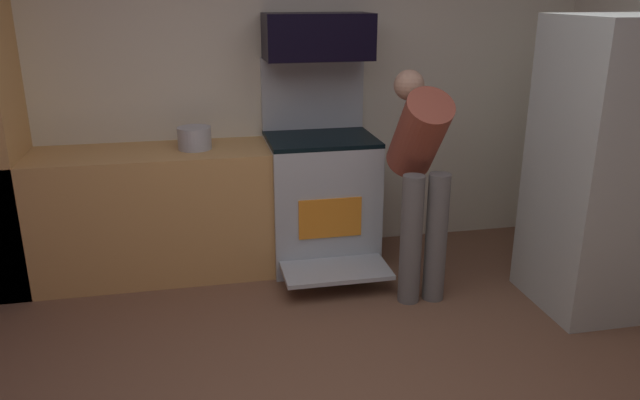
{
  "coord_description": "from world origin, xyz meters",
  "views": [
    {
      "loc": [
        -0.49,
        -2.25,
        1.93
      ],
      "look_at": [
        0.04,
        0.3,
        1.05
      ],
      "focal_mm": 34.76,
      "sensor_mm": 36.0,
      "label": 1
    }
  ],
  "objects_px": {
    "refrigerator": "(616,168)",
    "stock_pot": "(194,138)",
    "oven_range": "(320,196)",
    "person_cook": "(420,168)",
    "microwave": "(318,36)"
  },
  "relations": [
    {
      "from": "person_cook",
      "to": "stock_pot",
      "type": "relative_size",
      "value": 6.34
    },
    {
      "from": "refrigerator",
      "to": "stock_pot",
      "type": "bearing_deg",
      "value": 157.98
    },
    {
      "from": "oven_range",
      "to": "refrigerator",
      "type": "bearing_deg",
      "value": -31.43
    },
    {
      "from": "microwave",
      "to": "refrigerator",
      "type": "height_order",
      "value": "refrigerator"
    },
    {
      "from": "microwave",
      "to": "oven_range",
      "type": "bearing_deg",
      "value": -90.0
    },
    {
      "from": "microwave",
      "to": "person_cook",
      "type": "distance_m",
      "value": 1.18
    },
    {
      "from": "person_cook",
      "to": "stock_pot",
      "type": "bearing_deg",
      "value": 155.0
    },
    {
      "from": "oven_range",
      "to": "stock_pot",
      "type": "distance_m",
      "value": 1.0
    },
    {
      "from": "refrigerator",
      "to": "stock_pot",
      "type": "distance_m",
      "value": 2.72
    },
    {
      "from": "refrigerator",
      "to": "stock_pot",
      "type": "relative_size",
      "value": 7.9
    },
    {
      "from": "microwave",
      "to": "refrigerator",
      "type": "relative_size",
      "value": 0.41
    },
    {
      "from": "oven_range",
      "to": "stock_pot",
      "type": "height_order",
      "value": "oven_range"
    },
    {
      "from": "oven_range",
      "to": "person_cook",
      "type": "bearing_deg",
      "value": -50.94
    },
    {
      "from": "person_cook",
      "to": "stock_pot",
      "type": "height_order",
      "value": "person_cook"
    },
    {
      "from": "person_cook",
      "to": "oven_range",
      "type": "bearing_deg",
      "value": 129.06
    }
  ]
}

